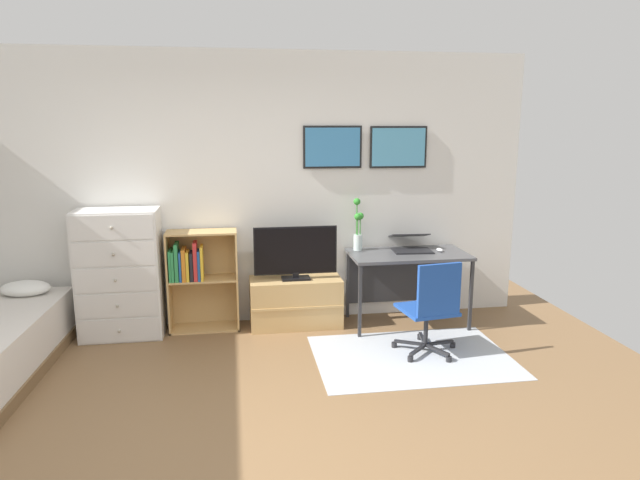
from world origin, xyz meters
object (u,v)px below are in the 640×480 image
at_px(laptop, 411,243).
at_px(bamboo_vase, 358,229).
at_px(bookshelf, 197,274).
at_px(television, 296,253).
at_px(office_chair, 432,306).
at_px(tv_stand, 296,302).
at_px(desk, 406,264).
at_px(computer_mouse, 440,250).
at_px(dresser, 120,274).

relative_size(laptop, bamboo_vase, 0.84).
xyz_separation_m(bookshelf, bamboo_vase, (1.61, 0.03, 0.39)).
bearing_deg(television, bookshelf, 175.57).
xyz_separation_m(office_chair, bamboo_vase, (-0.43, 1.02, 0.50)).
bearing_deg(office_chair, tv_stand, 130.81).
bearing_deg(desk, bamboo_vase, 165.19).
distance_m(television, office_chair, 1.44).
distance_m(television, computer_mouse, 1.45).
xyz_separation_m(television, computer_mouse, (1.45, -0.08, 0.00)).
distance_m(tv_stand, laptop, 1.31).
bearing_deg(office_chair, bamboo_vase, 104.53).
bearing_deg(computer_mouse, laptop, 156.58).
distance_m(dresser, bamboo_vase, 2.35).
relative_size(computer_mouse, bamboo_vase, 0.20).
height_order(laptop, computer_mouse, laptop).
xyz_separation_m(bookshelf, desk, (2.08, -0.09, 0.04)).
bearing_deg(laptop, dresser, -175.33).
bearing_deg(dresser, laptop, 0.59).
bearing_deg(television, tv_stand, 90.00).
xyz_separation_m(bookshelf, television, (0.96, -0.07, 0.19)).
relative_size(desk, computer_mouse, 11.24).
bearing_deg(tv_stand, television, -90.00).
bearing_deg(desk, tv_stand, 178.11).
bearing_deg(desk, office_chair, -92.31).
distance_m(bookshelf, television, 0.99).
xyz_separation_m(computer_mouse, bamboo_vase, (-0.80, 0.19, 0.21)).
height_order(bookshelf, bamboo_vase, bamboo_vase).
bearing_deg(computer_mouse, bookshelf, 176.36).
bearing_deg(computer_mouse, tv_stand, 176.01).
distance_m(bookshelf, computer_mouse, 2.43).
distance_m(bookshelf, tv_stand, 1.02).
height_order(tv_stand, television, television).
bearing_deg(office_chair, bookshelf, 145.79).
height_order(desk, laptop, laptop).
bearing_deg(dresser, television, -0.25).
xyz_separation_m(bookshelf, office_chair, (2.05, -0.98, -0.11)).
bearing_deg(computer_mouse, desk, 169.01).
bearing_deg(television, dresser, 179.75).
bearing_deg(television, office_chair, -39.86).
height_order(tv_stand, office_chair, office_chair).
xyz_separation_m(laptop, computer_mouse, (0.27, -0.12, -0.05)).
bearing_deg(bookshelf, laptop, -1.02).
distance_m(office_chair, bamboo_vase, 1.21).
relative_size(desk, bamboo_vase, 2.20).
bearing_deg(bamboo_vase, desk, -14.81).
bearing_deg(dresser, bamboo_vase, 2.53).
height_order(bookshelf, computer_mouse, bookshelf).
xyz_separation_m(desk, bamboo_vase, (-0.47, 0.12, 0.35)).
relative_size(desk, office_chair, 1.36).
relative_size(dresser, bookshelf, 1.24).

